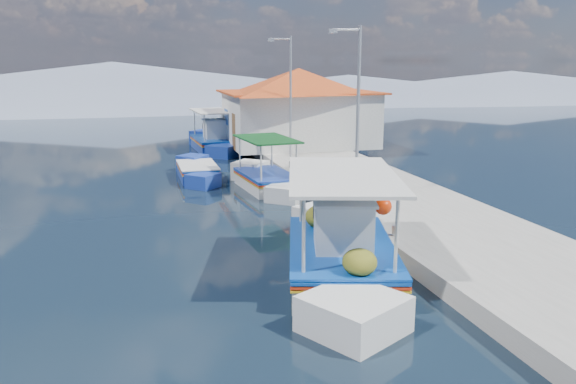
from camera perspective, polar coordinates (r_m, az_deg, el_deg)
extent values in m
plane|color=black|center=(18.31, -4.49, -4.05)|extent=(160.00, 160.00, 0.00)
cube|color=#A29E98|center=(25.45, 6.07, 1.31)|extent=(5.00, 44.00, 0.50)
cylinder|color=#A5A8AD|center=(16.52, 10.57, -3.76)|extent=(0.20, 0.20, 0.30)
cylinder|color=#A5A8AD|center=(20.98, 4.69, -0.03)|extent=(0.20, 0.20, 0.30)
cylinder|color=#A5A8AD|center=(26.59, 0.31, 2.75)|extent=(0.20, 0.20, 0.30)
cylinder|color=#A5A8AD|center=(32.34, -2.54, 4.55)|extent=(0.20, 0.20, 0.30)
cube|color=silver|center=(14.76, 5.24, -7.27)|extent=(3.69, 5.36, 1.07)
cube|color=silver|center=(17.29, -1.05, -3.71)|extent=(2.42, 2.42, 1.18)
cube|color=silver|center=(12.56, 13.81, -11.31)|extent=(2.35, 2.35, 1.01)
cube|color=#0B3F98|center=(14.60, 5.28, -5.45)|extent=(3.80, 5.52, 0.07)
cube|color=red|center=(14.63, 5.27, -5.78)|extent=(3.80, 5.52, 0.06)
cube|color=gold|center=(14.65, 5.27, -6.07)|extent=(3.80, 5.52, 0.04)
cube|color=#0B3F98|center=(14.58, 5.29, -5.15)|extent=(3.81, 5.48, 0.06)
cube|color=brown|center=(14.59, 5.29, -5.28)|extent=(3.48, 5.21, 0.06)
cube|color=silver|center=(14.15, 6.14, -3.26)|extent=(1.70, 1.77, 1.24)
cube|color=silver|center=(13.98, 6.20, -0.74)|extent=(1.85, 1.91, 0.07)
cylinder|color=beige|center=(15.49, -2.07, -0.70)|extent=(0.08, 0.08, 1.80)
cylinder|color=beige|center=(16.51, 3.95, 0.13)|extent=(0.08, 0.08, 1.80)
cylinder|color=beige|center=(12.19, 7.27, -4.56)|extent=(0.08, 0.08, 1.80)
cylinder|color=beige|center=(13.46, 13.93, -3.17)|extent=(0.08, 0.08, 1.80)
cube|color=silver|center=(14.13, 5.43, 1.66)|extent=(3.81, 5.39, 0.08)
ellipsoid|color=#4B5416|center=(15.50, 0.54, -2.89)|extent=(0.85, 0.94, 0.64)
ellipsoid|color=#4B5416|center=(16.38, 1.87, -2.22)|extent=(0.72, 0.79, 0.54)
ellipsoid|color=#4B5416|center=(13.15, 11.32, -6.21)|extent=(0.76, 0.84, 0.57)
sphere|color=red|center=(15.53, 7.24, -0.98)|extent=(0.45, 0.45, 0.45)
cube|color=silver|center=(24.38, -2.08, 0.75)|extent=(2.22, 3.64, 0.88)
cube|color=silver|center=(26.62, -2.71, 2.02)|extent=(1.89, 1.89, 0.98)
cube|color=silver|center=(22.20, -1.36, -0.45)|extent=(1.83, 1.83, 0.84)
cube|color=#0B3F98|center=(24.29, -2.09, 1.70)|extent=(2.28, 3.75, 0.06)
cube|color=red|center=(24.31, -2.09, 1.52)|extent=(2.28, 3.75, 0.05)
cube|color=gold|center=(24.32, -2.09, 1.37)|extent=(2.28, 3.75, 0.04)
cube|color=#193698|center=(24.28, -2.09, 1.85)|extent=(2.30, 3.72, 0.05)
cube|color=brown|center=(24.29, -2.09, 1.78)|extent=(2.06, 3.56, 0.05)
cylinder|color=beige|center=(25.51, -4.17, 3.99)|extent=(0.07, 0.07, 1.49)
cylinder|color=beige|center=(25.68, -0.85, 4.08)|extent=(0.07, 0.07, 1.49)
cylinder|color=beige|center=(22.65, -3.52, 2.87)|extent=(0.07, 0.07, 1.49)
cylinder|color=beige|center=(22.84, 0.21, 2.98)|extent=(0.07, 0.07, 1.49)
cube|color=#0D4319|center=(24.05, -2.12, 5.27)|extent=(2.31, 3.65, 0.07)
cube|color=#193698|center=(26.87, -8.92, 1.73)|extent=(1.63, 3.07, 0.86)
cube|color=#193698|center=(28.86, -9.38, 2.69)|extent=(1.65, 1.65, 0.95)
cube|color=#193698|center=(24.94, -8.41, 0.88)|extent=(1.60, 1.60, 0.81)
cube|color=#0B3F98|center=(26.80, -8.95, 2.56)|extent=(1.68, 3.17, 0.05)
cube|color=red|center=(26.81, -8.94, 2.41)|extent=(1.68, 3.17, 0.05)
cube|color=gold|center=(26.83, -8.94, 2.27)|extent=(1.68, 3.17, 0.04)
cube|color=silver|center=(26.79, -8.95, 2.69)|extent=(1.69, 3.13, 0.05)
cube|color=brown|center=(26.80, -8.95, 2.63)|extent=(1.50, 3.01, 0.05)
cube|color=#193698|center=(35.38, -7.30, 4.48)|extent=(2.39, 4.27, 0.98)
cube|color=#193698|center=(38.10, -7.67, 5.26)|extent=(2.20, 2.20, 1.08)
cube|color=#193698|center=(32.74, -6.90, 3.82)|extent=(2.14, 2.14, 0.93)
cube|color=#0B3F98|center=(35.32, -7.32, 5.21)|extent=(2.46, 4.40, 0.06)
cube|color=red|center=(35.33, -7.32, 5.08)|extent=(2.46, 4.40, 0.05)
cube|color=gold|center=(35.34, -7.32, 4.96)|extent=(2.46, 4.40, 0.04)
cube|color=#0B3F98|center=(35.31, -7.33, 5.33)|extent=(2.48, 4.36, 0.05)
cube|color=brown|center=(35.31, -7.33, 5.28)|extent=(2.21, 4.18, 0.05)
cube|color=silver|center=(34.94, -7.31, 6.14)|extent=(1.26, 1.40, 1.13)
cube|color=silver|center=(34.87, -7.34, 7.10)|extent=(1.38, 1.51, 0.06)
cylinder|color=beige|center=(36.89, -8.95, 6.84)|extent=(0.07, 0.07, 1.65)
cylinder|color=beige|center=(37.02, -6.25, 6.94)|extent=(0.07, 0.07, 1.65)
cylinder|color=beige|center=(33.42, -8.60, 6.24)|extent=(0.07, 0.07, 1.65)
cylinder|color=beige|center=(33.57, -5.63, 6.35)|extent=(0.07, 0.07, 1.65)
cube|color=silver|center=(35.14, -7.40, 7.95)|extent=(2.50, 4.27, 0.07)
cube|color=white|center=(33.73, 1.07, 7.22)|extent=(8.00, 6.00, 3.00)
cube|color=#BD471A|center=(33.61, 1.08, 9.85)|extent=(8.64, 6.48, 0.10)
pyramid|color=#BD471A|center=(33.59, 1.08, 10.95)|extent=(10.49, 10.49, 1.40)
cube|color=brown|center=(31.92, -5.34, 5.94)|extent=(0.06, 1.00, 2.00)
cube|color=#0B3F98|center=(34.31, -6.09, 7.41)|extent=(0.06, 1.20, 0.90)
cylinder|color=#A5A8AD|center=(20.83, 6.92, 7.77)|extent=(0.12, 0.12, 6.00)
cylinder|color=#A5A8AD|center=(20.59, 5.80, 15.68)|extent=(1.00, 0.08, 0.08)
cube|color=#A5A8AD|center=(20.42, 4.44, 15.59)|extent=(0.30, 0.14, 0.14)
cylinder|color=#A5A8AD|center=(29.34, 0.25, 9.31)|extent=(0.12, 0.12, 6.00)
cylinder|color=#A5A8AD|center=(29.17, -0.72, 14.89)|extent=(1.00, 0.08, 0.08)
cube|color=#A5A8AD|center=(29.05, -1.71, 14.80)|extent=(0.30, 0.14, 0.14)
cone|color=slate|center=(73.30, -16.86, 10.07)|extent=(96.00, 96.00, 5.50)
cone|color=slate|center=(78.55, 5.95, 10.08)|extent=(76.80, 76.80, 3.80)
cone|color=slate|center=(90.58, 21.11, 9.79)|extent=(89.60, 89.60, 4.20)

